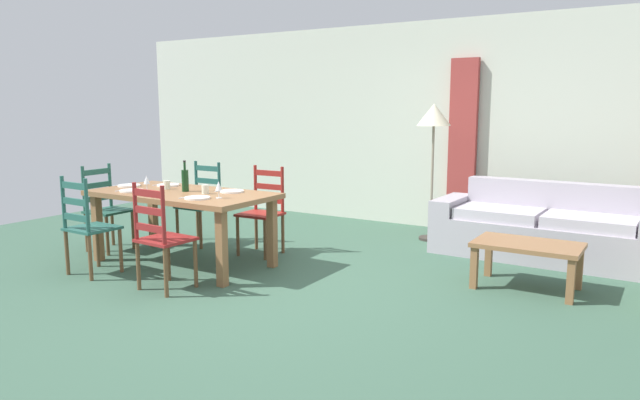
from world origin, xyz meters
name	(u,v)px	position (x,y,z in m)	size (l,w,h in m)	color
ground_plane	(273,287)	(0.00, 0.00, -0.01)	(9.60, 9.60, 0.02)	#395A47
wall_far	(417,126)	(0.00, 3.30, 1.35)	(9.60, 0.16, 2.70)	beige
curtain_panel_left	(462,147)	(0.68, 3.16, 1.10)	(0.35, 0.08, 2.20)	#9E3835
dining_table	(182,200)	(-1.24, 0.14, 0.66)	(1.90, 0.96, 0.75)	#8D603C
dining_chair_near_left	(88,226)	(-1.72, -0.63, 0.48)	(0.43, 0.41, 0.96)	#255B50
dining_chair_near_right	(161,237)	(-0.77, -0.60, 0.48)	(0.44, 0.42, 0.96)	maroon
dining_chair_far_left	(201,203)	(-1.72, 0.93, 0.48)	(0.42, 0.40, 0.96)	#225A50
dining_chair_far_right	(263,211)	(-0.80, 0.91, 0.48)	(0.43, 0.41, 0.96)	maroon
dining_chair_head_west	(105,208)	(-2.41, 0.12, 0.48)	(0.41, 0.43, 0.96)	#255849
dinner_plate_near_left	(132,191)	(-1.69, -0.11, 0.76)	(0.24, 0.24, 0.02)	white
fork_near_left	(122,190)	(-1.84, -0.11, 0.75)	(0.02, 0.17, 0.01)	silver
dinner_plate_near_right	(197,198)	(-0.79, -0.11, 0.76)	(0.24, 0.24, 0.02)	white
fork_near_right	(186,197)	(-0.94, -0.11, 0.75)	(0.02, 0.17, 0.01)	silver
dinner_plate_far_left	(168,185)	(-1.69, 0.39, 0.76)	(0.24, 0.24, 0.02)	white
fork_far_left	(158,185)	(-1.84, 0.39, 0.75)	(0.02, 0.17, 0.01)	silver
dinner_plate_far_right	(232,191)	(-0.79, 0.39, 0.76)	(0.24, 0.24, 0.02)	white
fork_far_right	(221,191)	(-0.94, 0.39, 0.75)	(0.02, 0.17, 0.01)	silver
dinner_plate_head_west	(129,186)	(-2.02, 0.14, 0.76)	(0.24, 0.24, 0.02)	white
fork_head_west	(120,185)	(-2.17, 0.14, 0.75)	(0.02, 0.17, 0.01)	silver
wine_bottle	(185,180)	(-1.23, 0.18, 0.87)	(0.07, 0.07, 0.32)	#143819
wine_glass_near_left	(147,180)	(-1.57, -0.02, 0.86)	(0.06, 0.06, 0.16)	white
wine_glass_near_right	(219,187)	(-0.64, 0.02, 0.86)	(0.06, 0.06, 0.16)	white
coffee_cup_primary	(205,189)	(-0.94, 0.16, 0.80)	(0.07, 0.07, 0.09)	beige
coffee_cup_secondary	(167,185)	(-1.51, 0.20, 0.80)	(0.07, 0.07, 0.09)	beige
couch	(545,231)	(1.88, 2.33, 0.29)	(2.29, 0.84, 0.80)	#A9A2AD
coffee_table	(528,250)	(1.96, 1.12, 0.36)	(0.90, 0.56, 0.42)	#8D603C
standing_lamp	(434,123)	(0.53, 2.52, 1.41)	(0.40, 0.40, 1.64)	#332D28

